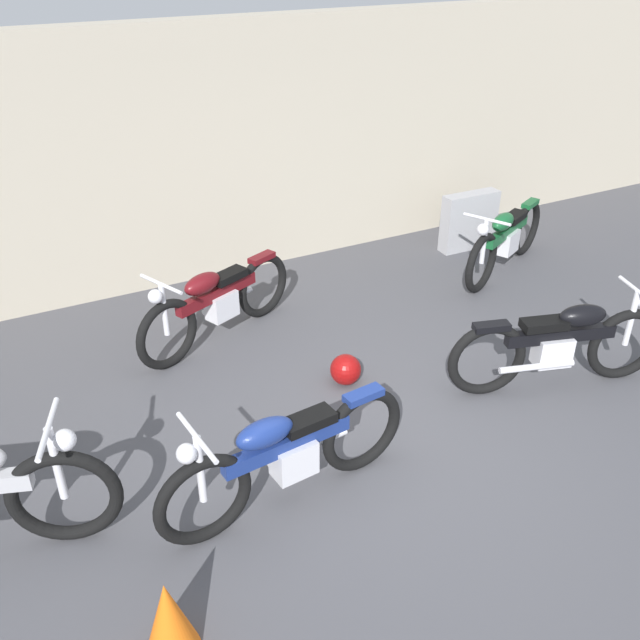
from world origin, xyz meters
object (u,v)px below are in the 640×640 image
Objects in this scene: stone_marker at (469,221)px; motorcycle_maroon at (216,302)px; motorcycle_black at (560,344)px; motorcycle_green at (505,239)px; motorcycle_blue at (286,455)px; helmet at (346,370)px; traffic_cone at (169,618)px.

stone_marker is 0.41× the size of motorcycle_maroon.
stone_marker is at bearing 167.41° from motorcycle_maroon.
motorcycle_black is 1.09× the size of motorcycle_green.
motorcycle_black is (2.77, 0.20, 0.01)m from motorcycle_blue.
helmet is 1.60m from motorcycle_blue.
helmet is 1.50m from motorcycle_maroon.
helmet is at bearing -141.09° from motorcycle_blue.
motorcycle_green reaches higher than helmet.
stone_marker is 3.71m from motorcycle_maroon.
stone_marker is 5.02m from motorcycle_blue.
motorcycle_maroon is at bearing 121.11° from helmet.
helmet is at bearing 167.97° from motorcycle_black.
motorcycle_black is (3.86, 0.98, 0.17)m from traffic_cone.
traffic_cone is (-5.09, -3.81, -0.09)m from stone_marker.
motorcycle_blue is 1.10× the size of motorcycle_green.
motorcycle_black is at bearing 115.22° from motorcycle_maroon.
motorcycle_blue reaches higher than motorcycle_maroon.
traffic_cone reaches higher than helmet.
motorcycle_black is at bearing 35.45° from motorcycle_green.
traffic_cone is 3.46m from motorcycle_maroon.
motorcycle_green is (5.02, 3.05, 0.15)m from traffic_cone.
motorcycle_black is 3.25m from motorcycle_maroon.
motorcycle_maroon is (1.44, 3.14, 0.15)m from traffic_cone.
motorcycle_green is at bearing -155.91° from motorcycle_blue.
motorcycle_maroon is at bearing -104.43° from motorcycle_blue.
motorcycle_black is 1.06× the size of motorcycle_maroon.
motorcycle_maroon is (-2.42, 2.16, -0.01)m from motorcycle_black.
stone_marker reaches higher than helmet.
traffic_cone is at bearing -149.24° from motorcycle_black.
motorcycle_blue reaches higher than stone_marker.
motorcycle_blue reaches higher than traffic_cone.
motorcycle_blue is (-4.00, -3.03, 0.07)m from stone_marker.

